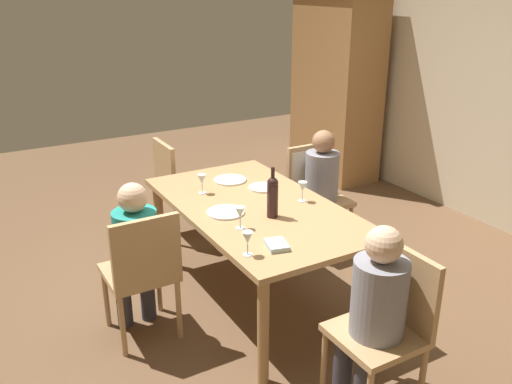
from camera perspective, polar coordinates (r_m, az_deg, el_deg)
The scene contains 20 objects.
ground_plane at distance 4.23m, azimuth 0.00°, elevation -10.88°, with size 10.00×10.00×0.00m, color brown.
armoire_cabinet at distance 6.63m, azimuth 8.43°, elevation 11.00°, with size 1.18×0.62×2.18m.
dining_table at distance 3.91m, azimuth 0.00°, elevation -2.45°, with size 1.84×1.02×0.76m.
chair_near at distance 3.59m, azimuth -11.84°, elevation -7.83°, with size 0.44×0.44×0.92m.
chair_right_end at distance 3.12m, azimuth 13.76°, elevation -12.85°, with size 0.44×0.44×0.92m.
chair_far_left at distance 4.81m, azimuth 6.02°, elevation 1.02°, with size 0.46×0.44×0.92m.
chair_left_end at distance 5.02m, azimuth -8.27°, elevation 1.04°, with size 0.44×0.44×0.92m.
person_woman_host at distance 3.64m, azimuth -12.53°, elevation -5.69°, with size 0.33×0.28×1.09m.
person_man_bearded at distance 2.99m, azimuth 12.33°, elevation -11.80°, with size 0.29×0.34×1.11m.
person_man_guest at distance 4.69m, azimuth 7.09°, elevation 0.95°, with size 0.33×0.29×1.09m.
wine_bottle_tall_green at distance 3.64m, azimuth 1.75°, elevation -0.39°, with size 0.08×0.08×0.35m.
wine_glass_near_left at distance 3.93m, azimuth 4.91°, elevation 0.48°, with size 0.07×0.07×0.15m.
wine_glass_centre at distance 4.08m, azimuth -5.71°, elevation 1.27°, with size 0.07×0.07×0.15m.
wine_glass_near_right at distance 3.48m, azimuth -1.68°, elevation -2.24°, with size 0.07×0.07×0.15m.
wine_glass_far at distance 3.14m, azimuth -0.89°, elevation -4.91°, with size 0.07×0.07×0.15m.
dinner_plate_host at distance 3.75m, azimuth -3.21°, elevation -2.14°, with size 0.26×0.26×0.01m, color white.
dinner_plate_guest_left at distance 4.19m, azimuth 0.73°, elevation 0.48°, with size 0.22×0.22×0.01m, color silver.
dinner_plate_guest_right at distance 4.36m, azimuth -2.75°, elevation 1.28°, with size 0.26×0.26×0.01m, color silver.
folded_napkin at distance 3.28m, azimuth 2.20°, elevation -5.57°, with size 0.16×0.12×0.03m, color #ADC6D6.
handbag at distance 5.34m, azimuth -3.69°, elevation -2.41°, with size 0.28×0.12×0.22m, color brown.
Camera 1 is at (3.11, -1.78, 2.25)m, focal length 38.08 mm.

